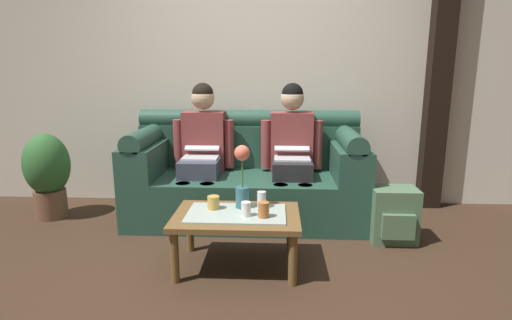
{
  "coord_description": "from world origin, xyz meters",
  "views": [
    {
      "loc": [
        0.26,
        -2.45,
        1.34
      ],
      "look_at": [
        0.1,
        0.82,
        0.62
      ],
      "focal_mm": 28.79,
      "sensor_mm": 36.0,
      "label": 1
    }
  ],
  "objects_px": {
    "person_left": "(202,146)",
    "cup_far_center": "(262,200)",
    "cup_near_left": "(246,209)",
    "cup_near_right": "(213,202)",
    "person_right": "(292,147)",
    "potted_plant": "(47,172)",
    "cup_far_left": "(264,210)",
    "flower_vase": "(242,176)",
    "couch": "(247,177)",
    "coffee_table": "(237,221)",
    "backpack_right": "(393,215)"
  },
  "relations": [
    {
      "from": "cup_far_left",
      "to": "backpack_right",
      "type": "relative_size",
      "value": 0.23
    },
    {
      "from": "person_right",
      "to": "couch",
      "type": "bearing_deg",
      "value": 179.62
    },
    {
      "from": "cup_far_center",
      "to": "person_left",
      "type": "bearing_deg",
      "value": 122.79
    },
    {
      "from": "flower_vase",
      "to": "cup_far_left",
      "type": "height_order",
      "value": "flower_vase"
    },
    {
      "from": "potted_plant",
      "to": "backpack_right",
      "type": "bearing_deg",
      "value": -7.4
    },
    {
      "from": "person_right",
      "to": "person_left",
      "type": "bearing_deg",
      "value": 180.0
    },
    {
      "from": "person_right",
      "to": "cup_far_center",
      "type": "distance_m",
      "value": 0.94
    },
    {
      "from": "couch",
      "to": "cup_near_left",
      "type": "height_order",
      "value": "couch"
    },
    {
      "from": "cup_far_center",
      "to": "flower_vase",
      "type": "bearing_deg",
      "value": -178.54
    },
    {
      "from": "person_right",
      "to": "cup_near_right",
      "type": "bearing_deg",
      "value": -121.55
    },
    {
      "from": "couch",
      "to": "person_left",
      "type": "height_order",
      "value": "person_left"
    },
    {
      "from": "person_right",
      "to": "potted_plant",
      "type": "xyz_separation_m",
      "value": [
        -2.21,
        -0.11,
        -0.23
      ]
    },
    {
      "from": "couch",
      "to": "flower_vase",
      "type": "height_order",
      "value": "couch"
    },
    {
      "from": "cup_near_right",
      "to": "backpack_right",
      "type": "distance_m",
      "value": 1.44
    },
    {
      "from": "cup_far_center",
      "to": "cup_near_left",
      "type": "bearing_deg",
      "value": -118.95
    },
    {
      "from": "coffee_table",
      "to": "cup_far_left",
      "type": "height_order",
      "value": "cup_far_left"
    },
    {
      "from": "couch",
      "to": "person_right",
      "type": "xyz_separation_m",
      "value": [
        0.4,
        -0.0,
        0.28
      ]
    },
    {
      "from": "cup_near_left",
      "to": "backpack_right",
      "type": "bearing_deg",
      "value": 26.48
    },
    {
      "from": "potted_plant",
      "to": "cup_near_left",
      "type": "bearing_deg",
      "value": -26.86
    },
    {
      "from": "cup_far_center",
      "to": "cup_far_left",
      "type": "relative_size",
      "value": 1.13
    },
    {
      "from": "person_right",
      "to": "coffee_table",
      "type": "bearing_deg",
      "value": -112.07
    },
    {
      "from": "cup_near_right",
      "to": "coffee_table",
      "type": "bearing_deg",
      "value": -22.19
    },
    {
      "from": "person_left",
      "to": "cup_far_left",
      "type": "distance_m",
      "value": 1.24
    },
    {
      "from": "person_right",
      "to": "cup_near_right",
      "type": "relative_size",
      "value": 13.43
    },
    {
      "from": "cup_near_left",
      "to": "potted_plant",
      "type": "relative_size",
      "value": 0.12
    },
    {
      "from": "coffee_table",
      "to": "cup_far_center",
      "type": "xyz_separation_m",
      "value": [
        0.17,
        0.11,
        0.12
      ]
    },
    {
      "from": "flower_vase",
      "to": "cup_far_left",
      "type": "bearing_deg",
      "value": -50.55
    },
    {
      "from": "cup_far_left",
      "to": "cup_far_center",
      "type": "bearing_deg",
      "value": 95.99
    },
    {
      "from": "potted_plant",
      "to": "person_left",
      "type": "bearing_deg",
      "value": 4.35
    },
    {
      "from": "flower_vase",
      "to": "cup_near_right",
      "type": "height_order",
      "value": "flower_vase"
    },
    {
      "from": "cup_near_left",
      "to": "cup_near_right",
      "type": "height_order",
      "value": "cup_near_left"
    },
    {
      "from": "person_left",
      "to": "potted_plant",
      "type": "xyz_separation_m",
      "value": [
        -1.4,
        -0.11,
        -0.23
      ]
    },
    {
      "from": "person_right",
      "to": "backpack_right",
      "type": "xyz_separation_m",
      "value": [
        0.79,
        -0.5,
        -0.44
      ]
    },
    {
      "from": "cup_far_left",
      "to": "potted_plant",
      "type": "relative_size",
      "value": 0.13
    },
    {
      "from": "cup_far_left",
      "to": "potted_plant",
      "type": "distance_m",
      "value": 2.21
    },
    {
      "from": "person_right",
      "to": "cup_near_left",
      "type": "relative_size",
      "value": 12.77
    },
    {
      "from": "cup_near_right",
      "to": "cup_far_center",
      "type": "height_order",
      "value": "cup_far_center"
    },
    {
      "from": "flower_vase",
      "to": "couch",
      "type": "bearing_deg",
      "value": 92.06
    },
    {
      "from": "couch",
      "to": "cup_far_center",
      "type": "bearing_deg",
      "value": -79.42
    },
    {
      "from": "cup_near_right",
      "to": "potted_plant",
      "type": "height_order",
      "value": "potted_plant"
    },
    {
      "from": "person_right",
      "to": "potted_plant",
      "type": "height_order",
      "value": "person_right"
    },
    {
      "from": "couch",
      "to": "potted_plant",
      "type": "height_order",
      "value": "couch"
    },
    {
      "from": "flower_vase",
      "to": "cup_near_right",
      "type": "xyz_separation_m",
      "value": [
        -0.2,
        -0.04,
        -0.18
      ]
    },
    {
      "from": "person_left",
      "to": "cup_far_center",
      "type": "bearing_deg",
      "value": -57.21
    },
    {
      "from": "couch",
      "to": "cup_far_left",
      "type": "height_order",
      "value": "couch"
    },
    {
      "from": "cup_far_center",
      "to": "backpack_right",
      "type": "relative_size",
      "value": 0.27
    },
    {
      "from": "coffee_table",
      "to": "potted_plant",
      "type": "distance_m",
      "value": 2.02
    },
    {
      "from": "person_right",
      "to": "backpack_right",
      "type": "height_order",
      "value": "person_right"
    },
    {
      "from": "couch",
      "to": "potted_plant",
      "type": "distance_m",
      "value": 1.81
    },
    {
      "from": "couch",
      "to": "flower_vase",
      "type": "bearing_deg",
      "value": -87.94
    }
  ]
}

